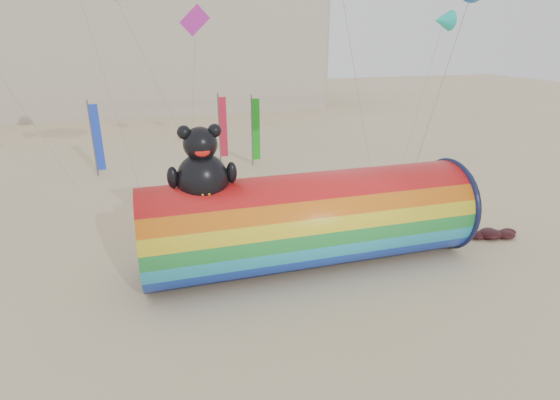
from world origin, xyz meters
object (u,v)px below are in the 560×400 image
object	(u,v)px
kite_handler	(461,219)
hotel_building	(75,25)
windsock_assembly	(310,218)
fabric_bundle	(493,234)

from	to	relation	value
kite_handler	hotel_building	bearing A→B (deg)	-63.99
windsock_assembly	kite_handler	bearing A→B (deg)	4.18
kite_handler	windsock_assembly	bearing A→B (deg)	4.95
kite_handler	fabric_bundle	xyz separation A→B (m)	(1.30, -0.76, -0.60)
windsock_assembly	fabric_bundle	bearing A→B (deg)	-1.05
hotel_building	windsock_assembly	xyz separation A→B (m)	(13.33, -45.98, -8.23)
windsock_assembly	kite_handler	xyz separation A→B (m)	(8.07, 0.59, -1.31)
hotel_building	windsock_assembly	bearing A→B (deg)	-73.83
kite_handler	fabric_bundle	world-z (taller)	kite_handler
hotel_building	kite_handler	xyz separation A→B (m)	(21.40, -45.39, -9.54)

